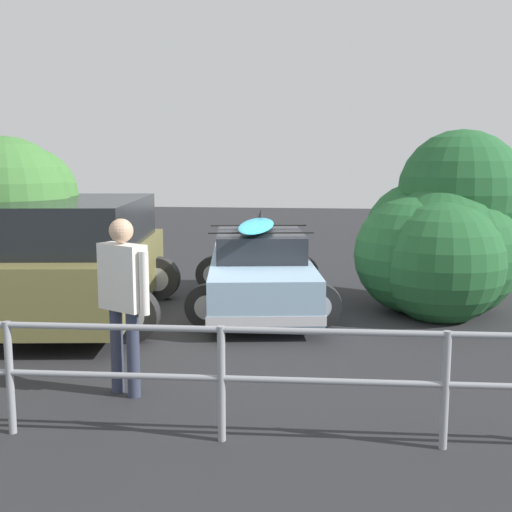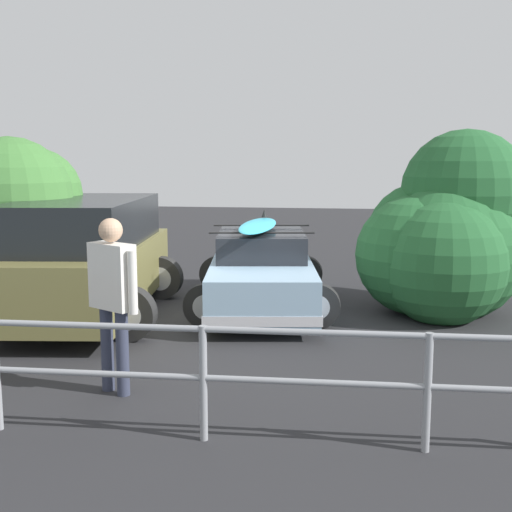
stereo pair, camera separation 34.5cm
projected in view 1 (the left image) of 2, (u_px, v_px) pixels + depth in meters
name	position (u px, v px, depth m)	size (l,w,h in m)	color
ground_plane	(229.00, 317.00, 9.98)	(44.00, 44.00, 0.02)	#28282B
sedan_car	(260.00, 270.00, 10.54)	(2.63, 4.41, 1.53)	#8CADC6
suv_car	(84.00, 258.00, 9.77)	(2.94, 4.68, 1.83)	brown
person_bystander	(123.00, 290.00, 6.54)	(0.64, 0.44, 1.84)	#33384C
railing_fence	(221.00, 365.00, 5.50)	(7.64, 0.31, 1.03)	gray
bush_near_left	(441.00, 240.00, 10.25)	(2.76, 2.89, 3.01)	#4C3828
bush_near_right	(15.00, 212.00, 10.36)	(2.11, 2.46, 2.78)	#4C3828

